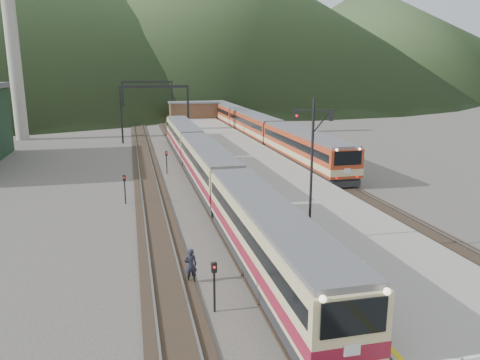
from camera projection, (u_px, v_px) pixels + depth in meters
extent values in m
cube|color=black|center=(189.00, 160.00, 53.25)|extent=(2.60, 200.00, 0.12)
cube|color=slate|center=(183.00, 160.00, 53.07)|extent=(0.10, 200.00, 0.14)
cube|color=slate|center=(196.00, 159.00, 53.39)|extent=(0.10, 200.00, 0.14)
cube|color=black|center=(145.00, 162.00, 52.14)|extent=(2.60, 200.00, 0.12)
cube|color=slate|center=(138.00, 162.00, 51.96)|extent=(0.10, 200.00, 0.14)
cube|color=slate|center=(151.00, 161.00, 52.28)|extent=(0.10, 200.00, 0.14)
cube|color=black|center=(285.00, 156.00, 55.80)|extent=(2.60, 200.00, 0.12)
cube|color=slate|center=(280.00, 155.00, 55.62)|extent=(0.10, 200.00, 0.14)
cube|color=slate|center=(291.00, 155.00, 55.94)|extent=(0.10, 200.00, 0.14)
cube|color=gray|center=(241.00, 158.00, 52.49)|extent=(8.00, 100.00, 1.00)
cube|color=black|center=(121.00, 115.00, 64.88)|extent=(0.25, 0.25, 8.00)
cube|color=black|center=(188.00, 113.00, 66.94)|extent=(0.25, 0.25, 8.00)
cube|color=black|center=(154.00, 87.00, 65.03)|extent=(9.30, 0.22, 0.35)
cube|color=black|center=(123.00, 102.00, 88.56)|extent=(0.25, 0.25, 8.00)
cube|color=black|center=(172.00, 102.00, 90.62)|extent=(0.25, 0.25, 8.00)
cube|color=black|center=(147.00, 82.00, 88.71)|extent=(9.30, 0.22, 0.35)
cylinder|color=#9E998E|center=(11.00, 34.00, 65.75)|extent=(1.80, 1.80, 30.00)
cube|color=brown|center=(193.00, 110.00, 89.94)|extent=(9.00, 4.00, 2.80)
cube|color=slate|center=(193.00, 102.00, 89.58)|extent=(9.40, 4.40, 0.30)
cone|color=#334B27|center=(35.00, 16.00, 179.52)|extent=(180.00, 180.00, 60.00)
cone|color=#334B27|center=(200.00, 12.00, 231.19)|extent=(220.00, 220.00, 75.00)
cone|color=#334B27|center=(365.00, 38.00, 232.88)|extent=(160.00, 160.00, 50.00)
cube|color=#CBBC84|center=(269.00, 243.00, 22.97)|extent=(2.67, 17.97, 3.26)
cube|color=#CBBC84|center=(208.00, 168.00, 40.47)|extent=(2.67, 17.97, 3.26)
cube|color=#CBBC84|center=(184.00, 138.00, 57.96)|extent=(2.67, 17.97, 3.26)
cube|color=#A3371A|center=(304.00, 148.00, 49.50)|extent=(3.04, 20.42, 3.71)
cube|color=#A3371A|center=(254.00, 125.00, 69.32)|extent=(3.04, 20.42, 3.71)
cube|color=#A3371A|center=(226.00, 113.00, 89.13)|extent=(3.04, 20.42, 3.71)
cylinder|color=black|center=(311.00, 171.00, 24.97)|extent=(0.14, 0.14, 7.73)
cube|color=black|center=(314.00, 110.00, 24.21)|extent=(2.10, 0.80, 0.07)
cube|color=black|center=(296.00, 116.00, 24.38)|extent=(0.30, 0.25, 0.50)
cube|color=black|center=(331.00, 116.00, 24.18)|extent=(0.30, 0.25, 0.50)
cylinder|color=black|center=(214.00, 290.00, 19.94)|extent=(0.10, 0.10, 2.00)
cube|color=black|center=(214.00, 267.00, 19.69)|extent=(0.25, 0.20, 0.45)
cylinder|color=black|center=(167.00, 164.00, 46.49)|extent=(0.10, 0.10, 2.00)
cube|color=black|center=(166.00, 153.00, 46.24)|extent=(0.24, 0.18, 0.45)
cylinder|color=black|center=(125.00, 191.00, 36.09)|extent=(0.10, 0.10, 2.00)
cube|color=black|center=(124.00, 178.00, 35.85)|extent=(0.22, 0.16, 0.45)
imported|color=#1D212D|center=(191.00, 265.00, 22.79)|extent=(0.66, 0.46, 1.74)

